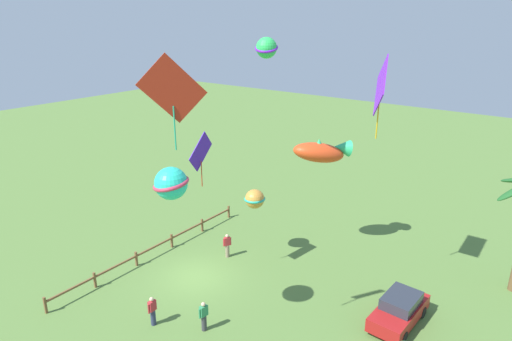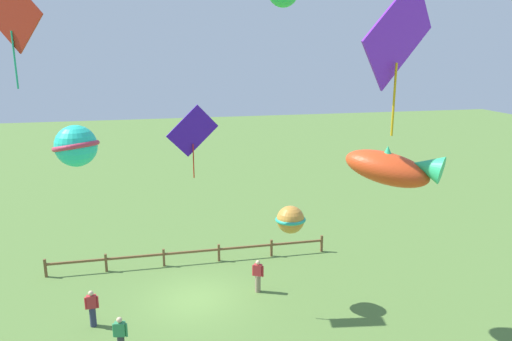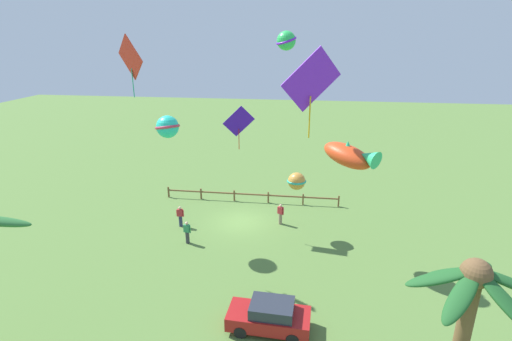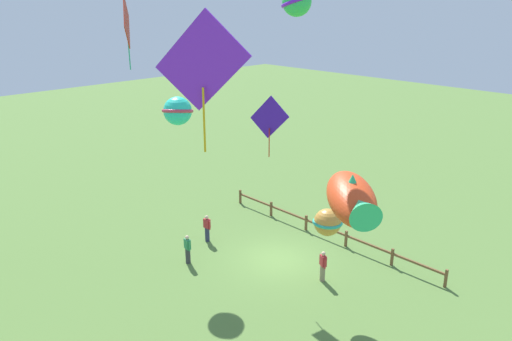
{
  "view_description": "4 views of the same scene",
  "coord_description": "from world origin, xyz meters",
  "px_view_note": "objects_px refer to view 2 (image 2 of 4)",
  "views": [
    {
      "loc": [
        15.78,
        16.44,
        14.56
      ],
      "look_at": [
        -0.76,
        3.88,
        7.3
      ],
      "focal_mm": 31.02,
      "sensor_mm": 36.0,
      "label": 1
    },
    {
      "loc": [
        1.57,
        20.02,
        11.08
      ],
      "look_at": [
        -2.09,
        3.41,
        6.79
      ],
      "focal_mm": 33.89,
      "sensor_mm": 36.0,
      "label": 2
    },
    {
      "loc": [
        -4.65,
        25.85,
        13.26
      ],
      "look_at": [
        -1.68,
        4.06,
        5.6
      ],
      "focal_mm": 27.06,
      "sensor_mm": 36.0,
      "label": 3
    },
    {
      "loc": [
        -15.78,
        17.05,
        13.09
      ],
      "look_at": [
        -0.99,
        2.56,
        5.9
      ],
      "focal_mm": 34.56,
      "sensor_mm": 36.0,
      "label": 4
    }
  ],
  "objects_px": {
    "kite_diamond_2": "(398,36)",
    "kite_ball_4": "(76,146)",
    "kite_ball_3": "(290,220)",
    "spectator_0": "(121,336)",
    "spectator_2": "(92,308)",
    "spectator_1": "(258,276)",
    "kite_diamond_0": "(193,132)",
    "kite_diamond_6": "(9,10)",
    "kite_fish_1": "(392,168)"
  },
  "relations": [
    {
      "from": "kite_diamond_0",
      "to": "kite_diamond_6",
      "type": "distance_m",
      "value": 7.92
    },
    {
      "from": "kite_diamond_2",
      "to": "kite_diamond_6",
      "type": "bearing_deg",
      "value": -19.63
    },
    {
      "from": "kite_diamond_2",
      "to": "kite_ball_3",
      "type": "xyz_separation_m",
      "value": [
        0.64,
        -7.09,
        -7.42
      ]
    },
    {
      "from": "spectator_2",
      "to": "kite_fish_1",
      "type": "bearing_deg",
      "value": 166.38
    },
    {
      "from": "spectator_0",
      "to": "kite_ball_4",
      "type": "distance_m",
      "value": 7.17
    },
    {
      "from": "kite_diamond_6",
      "to": "spectator_0",
      "type": "bearing_deg",
      "value": -151.42
    },
    {
      "from": "spectator_2",
      "to": "kite_diamond_0",
      "type": "relative_size",
      "value": 0.53
    },
    {
      "from": "spectator_2",
      "to": "kite_diamond_6",
      "type": "height_order",
      "value": "kite_diamond_6"
    },
    {
      "from": "kite_diamond_0",
      "to": "kite_ball_4",
      "type": "relative_size",
      "value": 1.37
    },
    {
      "from": "kite_fish_1",
      "to": "kite_ball_4",
      "type": "xyz_separation_m",
      "value": [
        11.23,
        -1.03,
        1.1
      ]
    },
    {
      "from": "kite_ball_4",
      "to": "kite_diamond_6",
      "type": "distance_m",
      "value": 4.73
    },
    {
      "from": "kite_fish_1",
      "to": "kite_diamond_2",
      "type": "distance_m",
      "value": 6.74
    },
    {
      "from": "spectator_0",
      "to": "spectator_2",
      "type": "bearing_deg",
      "value": -61.79
    },
    {
      "from": "kite_diamond_6",
      "to": "spectator_2",
      "type": "bearing_deg",
      "value": -105.33
    },
    {
      "from": "kite_ball_4",
      "to": "spectator_2",
      "type": "bearing_deg",
      "value": -82.91
    },
    {
      "from": "spectator_2",
      "to": "kite_ball_3",
      "type": "xyz_separation_m",
      "value": [
        -8.38,
        -0.04,
        3.16
      ]
    },
    {
      "from": "spectator_0",
      "to": "kite_diamond_0",
      "type": "height_order",
      "value": "kite_diamond_0"
    },
    {
      "from": "spectator_2",
      "to": "kite_diamond_2",
      "type": "height_order",
      "value": "kite_diamond_2"
    },
    {
      "from": "kite_fish_1",
      "to": "kite_diamond_6",
      "type": "distance_m",
      "value": 13.52
    },
    {
      "from": "spectator_2",
      "to": "kite_ball_3",
      "type": "height_order",
      "value": "kite_ball_3"
    },
    {
      "from": "kite_fish_1",
      "to": "kite_ball_3",
      "type": "height_order",
      "value": "kite_fish_1"
    },
    {
      "from": "spectator_2",
      "to": "kite_fish_1",
      "type": "xyz_separation_m",
      "value": [
        -11.45,
        2.77,
        5.97
      ]
    },
    {
      "from": "spectator_1",
      "to": "kite_diamond_2",
      "type": "relative_size",
      "value": 0.39
    },
    {
      "from": "kite_ball_4",
      "to": "kite_fish_1",
      "type": "bearing_deg",
      "value": 174.78
    },
    {
      "from": "spectator_0",
      "to": "spectator_2",
      "type": "relative_size",
      "value": 1.0
    },
    {
      "from": "spectator_1",
      "to": "kite_ball_3",
      "type": "bearing_deg",
      "value": 130.28
    },
    {
      "from": "kite_diamond_0",
      "to": "kite_ball_3",
      "type": "relative_size",
      "value": 1.86
    },
    {
      "from": "kite_ball_3",
      "to": "spectator_2",
      "type": "bearing_deg",
      "value": 0.26
    },
    {
      "from": "kite_ball_4",
      "to": "spectator_0",
      "type": "bearing_deg",
      "value": 151.53
    },
    {
      "from": "spectator_1",
      "to": "kite_diamond_6",
      "type": "bearing_deg",
      "value": 30.68
    },
    {
      "from": "spectator_2",
      "to": "kite_fish_1",
      "type": "distance_m",
      "value": 13.21
    },
    {
      "from": "spectator_2",
      "to": "kite_ball_4",
      "type": "height_order",
      "value": "kite_ball_4"
    },
    {
      "from": "kite_diamond_0",
      "to": "kite_diamond_2",
      "type": "xyz_separation_m",
      "value": [
        -4.66,
        7.56,
        3.56
      ]
    },
    {
      "from": "kite_diamond_2",
      "to": "kite_ball_3",
      "type": "bearing_deg",
      "value": -84.82
    },
    {
      "from": "spectator_2",
      "to": "kite_ball_4",
      "type": "relative_size",
      "value": 0.72
    },
    {
      "from": "spectator_1",
      "to": "kite_diamond_2",
      "type": "xyz_separation_m",
      "value": [
        -1.77,
        8.43,
        10.58
      ]
    },
    {
      "from": "kite_diamond_0",
      "to": "kite_diamond_6",
      "type": "xyz_separation_m",
      "value": [
        5.32,
        4.01,
        4.29
      ]
    },
    {
      "from": "kite_diamond_2",
      "to": "kite_ball_4",
      "type": "xyz_separation_m",
      "value": [
        8.8,
        -5.3,
        -3.5
      ]
    },
    {
      "from": "spectator_0",
      "to": "kite_diamond_0",
      "type": "xyz_separation_m",
      "value": [
        -3.12,
        -2.81,
        7.03
      ]
    },
    {
      "from": "kite_diamond_0",
      "to": "kite_diamond_2",
      "type": "distance_m",
      "value": 9.57
    },
    {
      "from": "kite_fish_1",
      "to": "kite_ball_3",
      "type": "distance_m",
      "value": 5.03
    },
    {
      "from": "kite_ball_4",
      "to": "kite_diamond_6",
      "type": "xyz_separation_m",
      "value": [
        1.18,
        1.74,
        4.24
      ]
    },
    {
      "from": "kite_fish_1",
      "to": "kite_diamond_2",
      "type": "xyz_separation_m",
      "value": [
        2.43,
        4.28,
        4.61
      ]
    },
    {
      "from": "kite_fish_1",
      "to": "kite_ball_3",
      "type": "bearing_deg",
      "value": -42.5
    },
    {
      "from": "spectator_0",
      "to": "kite_diamond_6",
      "type": "distance_m",
      "value": 11.59
    },
    {
      "from": "spectator_1",
      "to": "kite_ball_3",
      "type": "distance_m",
      "value": 3.61
    },
    {
      "from": "kite_diamond_0",
      "to": "kite_diamond_2",
      "type": "height_order",
      "value": "kite_diamond_2"
    },
    {
      "from": "spectator_0",
      "to": "spectator_1",
      "type": "xyz_separation_m",
      "value": [
        -6.01,
        -3.67,
        0.0
      ]
    },
    {
      "from": "kite_ball_4",
      "to": "kite_ball_3",
      "type": "bearing_deg",
      "value": -167.65
    },
    {
      "from": "kite_ball_3",
      "to": "spectator_0",
      "type": "bearing_deg",
      "value": 18.12
    }
  ]
}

